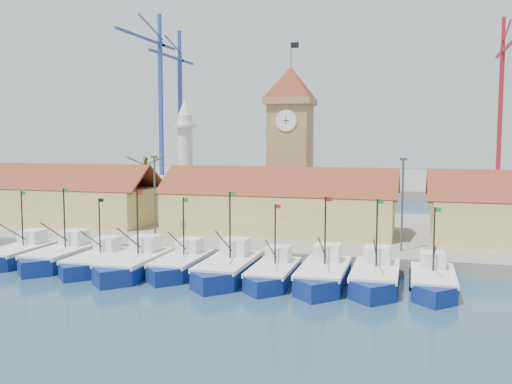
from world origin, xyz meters
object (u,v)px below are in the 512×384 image
(boat_0, at_px, (17,255))
(minaret, at_px, (185,158))
(boat_5, at_px, (227,270))
(clock_tower, at_px, (290,141))

(boat_0, relative_size, minaret, 0.61)
(boat_0, xyz_separation_m, boat_5, (22.18, -0.81, 0.06))
(boat_5, relative_size, clock_tower, 0.47)
(boat_5, bearing_deg, clock_tower, 88.40)
(boat_5, relative_size, minaret, 0.66)
(minaret, bearing_deg, boat_5, -60.74)
(boat_0, relative_size, boat_5, 0.93)
(boat_5, height_order, minaret, minaret)
(boat_0, distance_m, clock_tower, 34.14)
(clock_tower, bearing_deg, minaret, 172.39)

